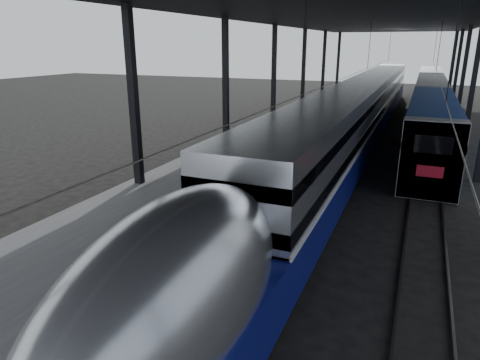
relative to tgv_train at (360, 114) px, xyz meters
The scene contains 8 objects.
ground 23.16m from the tgv_train, 94.98° to the right, with size 160.00×160.00×0.00m, color black.
platform 6.47m from the tgv_train, 151.61° to the right, with size 6.00×80.00×1.00m, color #4C4C4F.
yellow_strip 4.18m from the tgv_train, 132.25° to the right, with size 0.30×80.00×0.01m, color yellow.
rails 4.41m from the tgv_train, 49.93° to the right, with size 6.52×80.00×0.16m.
canopy 7.56m from the tgv_train, 91.92° to the right, with size 18.00×75.00×9.47m.
tgv_train is the anchor object (origin of this frame).
second_train 15.53m from the tgv_train, 71.22° to the left, with size 2.87×56.05×3.95m.
child 23.66m from the tgv_train, 98.78° to the right, with size 0.31×0.21×0.86m, color #4A2E18.
Camera 1 is at (6.22, -11.14, 7.35)m, focal length 32.00 mm.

